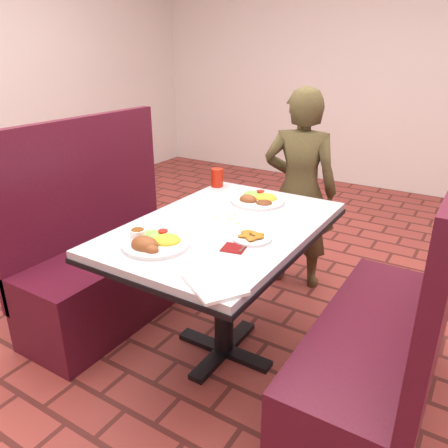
% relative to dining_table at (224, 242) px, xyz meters
% --- Properties ---
extents(dining_table, '(0.81, 1.21, 0.75)m').
position_rel_dining_table_xyz_m(dining_table, '(0.00, 0.00, 0.00)').
color(dining_table, silver).
rests_on(dining_table, ground).
extents(booth_bench_left, '(0.47, 1.20, 1.17)m').
position_rel_dining_table_xyz_m(booth_bench_left, '(-0.80, 0.00, -0.32)').
color(booth_bench_left, '#561325').
rests_on(booth_bench_left, ground).
extents(booth_bench_right, '(0.47, 1.20, 1.17)m').
position_rel_dining_table_xyz_m(booth_bench_right, '(0.80, 0.00, -0.32)').
color(booth_bench_right, '#561325').
rests_on(booth_bench_right, ground).
extents(diner_person, '(0.54, 0.41, 1.33)m').
position_rel_dining_table_xyz_m(diner_person, '(0.00, 0.93, 0.01)').
color(diner_person, brown).
rests_on(diner_person, ground).
extents(near_dinner_plate, '(0.29, 0.29, 0.09)m').
position_rel_dining_table_xyz_m(near_dinner_plate, '(-0.12, -0.37, 0.13)').
color(near_dinner_plate, white).
rests_on(near_dinner_plate, dining_table).
extents(far_dinner_plate, '(0.29, 0.29, 0.07)m').
position_rel_dining_table_xyz_m(far_dinner_plate, '(-0.01, 0.37, 0.12)').
color(far_dinner_plate, white).
rests_on(far_dinner_plate, dining_table).
extents(plantain_plate, '(0.18, 0.18, 0.03)m').
position_rel_dining_table_xyz_m(plantain_plate, '(0.20, -0.09, 0.11)').
color(plantain_plate, white).
rests_on(plantain_plate, dining_table).
extents(maroon_napkin, '(0.11, 0.11, 0.00)m').
position_rel_dining_table_xyz_m(maroon_napkin, '(0.18, -0.21, 0.10)').
color(maroon_napkin, maroon).
rests_on(maroon_napkin, dining_table).
extents(spoon_utensil, '(0.03, 0.13, 0.00)m').
position_rel_dining_table_xyz_m(spoon_utensil, '(0.21, -0.18, 0.10)').
color(spoon_utensil, silver).
rests_on(spoon_utensil, dining_table).
extents(red_tumbler, '(0.07, 0.07, 0.11)m').
position_rel_dining_table_xyz_m(red_tumbler, '(-0.36, 0.50, 0.15)').
color(red_tumbler, red).
rests_on(red_tumbler, dining_table).
extents(paper_napkin, '(0.28, 0.26, 0.01)m').
position_rel_dining_table_xyz_m(paper_napkin, '(0.28, -0.51, 0.10)').
color(paper_napkin, white).
rests_on(paper_napkin, dining_table).
extents(knife_utensil, '(0.08, 0.14, 0.00)m').
position_rel_dining_table_xyz_m(knife_utensil, '(-0.08, -0.34, 0.11)').
color(knife_utensil, silver).
rests_on(knife_utensil, dining_table).
extents(fork_utensil, '(0.08, 0.12, 0.00)m').
position_rel_dining_table_xyz_m(fork_utensil, '(-0.07, -0.42, 0.11)').
color(fork_utensil, '#BDBCC1').
rests_on(fork_utensil, dining_table).
extents(lettuce_shreds, '(0.28, 0.32, 0.00)m').
position_rel_dining_table_xyz_m(lettuce_shreds, '(0.04, 0.06, 0.10)').
color(lettuce_shreds, '#96BE4C').
rests_on(lettuce_shreds, dining_table).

